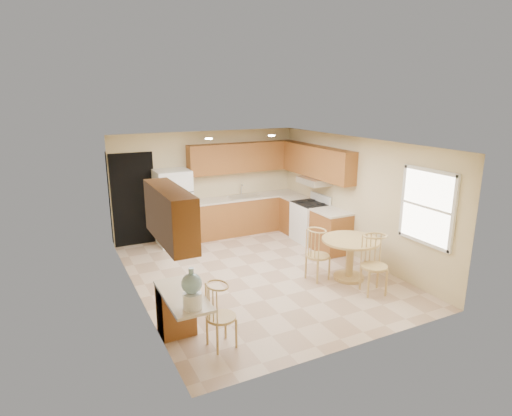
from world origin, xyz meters
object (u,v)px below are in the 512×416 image
chair_table_a (321,251)px  chair_desk (224,312)px  dining_table (350,253)px  chair_table_b (379,261)px  refrigerator (173,207)px  stove (310,221)px  water_crock (192,290)px

chair_table_a → chair_desk: bearing=-73.4°
dining_table → chair_table_b: bearing=-90.0°
refrigerator → chair_table_b: (2.35, -4.09, -0.23)m
stove → water_crock: (-3.92, -3.30, 0.54)m
refrigerator → chair_desk: refrigerator is taller
stove → water_crock: 5.16m
chair_table_a → refrigerator: bearing=-160.8°
stove → dining_table: (-0.52, -2.12, 0.04)m
chair_table_b → chair_desk: (-2.95, -0.33, -0.07)m
chair_desk → dining_table: bearing=102.6°
dining_table → water_crock: bearing=-160.9°
chair_table_a → chair_desk: chair_table_a is taller
chair_desk → water_crock: bearing=-84.8°
refrigerator → stove: bearing=-23.0°
dining_table → water_crock: 3.63m
refrigerator → stove: size_ratio=1.57×
stove → chair_table_b: 2.92m
chair_table_a → dining_table: bearing=63.1°
dining_table → chair_table_a: chair_table_a is taller
stove → water_crock: size_ratio=2.05×
refrigerator → dining_table: size_ratio=1.63×
chair_table_b → water_crock: (-3.40, -0.43, 0.39)m
refrigerator → chair_table_a: refrigerator is taller
chair_table_b → chair_desk: size_ratio=1.12×
chair_desk → water_crock: size_ratio=1.72×
stove → water_crock: bearing=-139.9°
stove → chair_desk: bearing=-137.4°
refrigerator → chair_table_b: size_ratio=1.67×
water_crock → chair_table_b: bearing=7.2°
stove → dining_table: stove is taller
chair_table_b → dining_table: bearing=-74.0°
chair_desk → chair_table_a: bearing=109.6°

